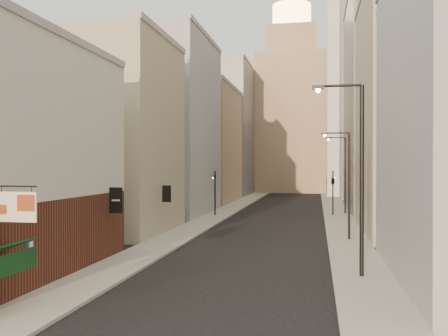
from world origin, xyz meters
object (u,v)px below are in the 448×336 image
streetlamp_mid (346,179)px  streetlamp_near (357,168)px  clock_tower (292,107)px  streetlamp_far (343,170)px  traffic_light_right (333,181)px  white_tower (350,92)px  traffic_light_left (215,183)px

streetlamp_mid → streetlamp_near: bearing=-85.5°
clock_tower → streetlamp_mid: bearing=-83.7°
streetlamp_far → traffic_light_right: size_ratio=1.75×
clock_tower → streetlamp_near: 81.09m
white_tower → streetlamp_mid: size_ratio=5.13×
clock_tower → streetlamp_far: size_ratio=5.12×
streetlamp_near → traffic_light_right: bearing=89.5°
streetlamp_mid → streetlamp_far: bearing=93.1°
streetlamp_mid → streetlamp_far: 19.75m
streetlamp_near → traffic_light_left: 30.78m
clock_tower → streetlamp_far: clock_tower is taller
white_tower → streetlamp_far: white_tower is taller
white_tower → streetlamp_mid: bearing=-93.9°
streetlamp_mid → traffic_light_left: (-13.11, 15.40, -0.98)m
streetlamp_mid → traffic_light_left: size_ratio=1.62×
clock_tower → traffic_light_left: (-5.73, -51.98, -14.00)m
clock_tower → traffic_light_left: 54.14m
streetlamp_far → traffic_light_left: size_ratio=1.75×
white_tower → traffic_light_right: size_ratio=8.30×
white_tower → traffic_light_left: size_ratio=8.30×
streetlamp_far → clock_tower: bearing=88.1°
streetlamp_near → streetlamp_far: bearing=87.4°
streetlamp_near → traffic_light_left: size_ratio=1.94×
traffic_light_left → traffic_light_right: same height
white_tower → streetlamp_far: (-2.83, -33.65, -13.60)m
traffic_light_right → streetlamp_near: bearing=112.4°
clock_tower → white_tower: (11.00, -14.00, 0.97)m
clock_tower → streetlamp_far: 49.97m
clock_tower → streetlamp_far: (8.17, -47.65, -12.62)m
streetlamp_far → traffic_light_right: streetlamp_far is taller
streetlamp_near → streetlamp_mid: streetlamp_near is taller
clock_tower → traffic_light_left: clock_tower is taller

